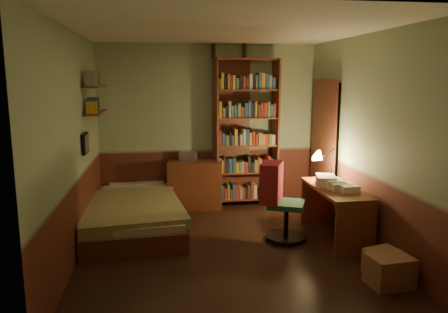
{
  "coord_description": "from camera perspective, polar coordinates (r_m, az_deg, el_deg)",
  "views": [
    {
      "loc": [
        -0.76,
        -5.04,
        2.07
      ],
      "look_at": [
        0.0,
        0.25,
        1.1
      ],
      "focal_mm": 35.0,
      "sensor_mm": 36.0,
      "label": 1
    }
  ],
  "objects": [
    {
      "name": "floor",
      "position": [
        5.5,
        0.38,
        -11.92
      ],
      "size": [
        3.5,
        4.0,
        0.02
      ],
      "primitive_type": "cube",
      "color": "black",
      "rests_on": "ground"
    },
    {
      "name": "ceiling",
      "position": [
        5.12,
        0.42,
        16.34
      ],
      "size": [
        3.5,
        4.0,
        0.02
      ],
      "primitive_type": "cube",
      "color": "silver",
      "rests_on": "wall_back"
    },
    {
      "name": "wall_back",
      "position": [
        7.13,
        -2.02,
        4.08
      ],
      "size": [
        3.5,
        0.02,
        2.6
      ],
      "primitive_type": "cube",
      "color": "gray",
      "rests_on": "ground"
    },
    {
      "name": "wall_left",
      "position": [
        5.19,
        -19.19,
        1.19
      ],
      "size": [
        0.02,
        4.0,
        2.6
      ],
      "primitive_type": "cube",
      "color": "gray",
      "rests_on": "ground"
    },
    {
      "name": "wall_right",
      "position": [
        5.69,
        18.23,
        1.99
      ],
      "size": [
        0.02,
        4.0,
        2.6
      ],
      "primitive_type": "cube",
      "color": "gray",
      "rests_on": "ground"
    },
    {
      "name": "wall_front",
      "position": [
        3.21,
        5.77,
        -3.6
      ],
      "size": [
        3.5,
        0.02,
        2.6
      ],
      "primitive_type": "cube",
      "color": "gray",
      "rests_on": "ground"
    },
    {
      "name": "doorway",
      "position": [
        6.89,
        13.03,
        1.09
      ],
      "size": [
        0.06,
        0.9,
        2.0
      ],
      "primitive_type": "cube",
      "color": "black",
      "rests_on": "ground"
    },
    {
      "name": "door_trim",
      "position": [
        6.88,
        12.75,
        1.08
      ],
      "size": [
        0.02,
        0.98,
        2.08
      ],
      "primitive_type": "cube",
      "color": "#492316",
      "rests_on": "ground"
    },
    {
      "name": "bed",
      "position": [
        6.26,
        -11.86,
        -5.93
      ],
      "size": [
        1.41,
        2.41,
        0.69
      ],
      "primitive_type": "cube",
      "rotation": [
        0.0,
        0.0,
        0.08
      ],
      "color": "olive",
      "rests_on": "ground"
    },
    {
      "name": "dresser",
      "position": [
        7.03,
        -3.75,
        -3.65
      ],
      "size": [
        0.91,
        0.55,
        0.76
      ],
      "primitive_type": "cube",
      "rotation": [
        0.0,
        0.0,
        -0.14
      ],
      "color": "#602D1B",
      "rests_on": "ground"
    },
    {
      "name": "mini_stereo",
      "position": [
        7.05,
        -4.72,
        0.11
      ],
      "size": [
        0.31,
        0.28,
        0.14
      ],
      "primitive_type": "cube",
      "rotation": [
        0.0,
        0.0,
        -0.34
      ],
      "color": "#B2B2B7",
      "rests_on": "dresser"
    },
    {
      "name": "bookshelf",
      "position": [
        7.07,
        2.85,
        3.08
      ],
      "size": [
        1.05,
        0.44,
        2.37
      ],
      "primitive_type": "cube",
      "rotation": [
        0.0,
        0.0,
        0.13
      ],
      "color": "#602D1B",
      "rests_on": "ground"
    },
    {
      "name": "bottle_left",
      "position": [
        7.06,
        -1.39,
        13.63
      ],
      "size": [
        0.07,
        0.07,
        0.23
      ],
      "primitive_type": "cylinder",
      "rotation": [
        0.0,
        0.0,
        -0.21
      ],
      "color": "black",
      "rests_on": "bookshelf"
    },
    {
      "name": "bottle_right",
      "position": [
        7.13,
        2.69,
        13.67
      ],
      "size": [
        0.07,
        0.07,
        0.25
      ],
      "primitive_type": "cylinder",
      "rotation": [
        0.0,
        0.0,
        -0.07
      ],
      "color": "black",
      "rests_on": "bookshelf"
    },
    {
      "name": "desk",
      "position": [
        5.88,
        14.3,
        -7.15
      ],
      "size": [
        0.53,
        1.27,
        0.68
      ],
      "primitive_type": "cube",
      "rotation": [
        0.0,
        0.0,
        0.0
      ],
      "color": "#602D1B",
      "rests_on": "ground"
    },
    {
      "name": "paper_stack",
      "position": [
        5.87,
        13.15,
        -3.06
      ],
      "size": [
        0.31,
        0.38,
        0.13
      ],
      "primitive_type": "cube",
      "rotation": [
        0.0,
        0.0,
        -0.26
      ],
      "color": "silver",
      "rests_on": "desk"
    },
    {
      "name": "desk_lamp",
      "position": [
        6.33,
        13.94,
        0.28
      ],
      "size": [
        0.23,
        0.23,
        0.65
      ],
      "primitive_type": "cone",
      "rotation": [
        0.0,
        0.0,
        -0.21
      ],
      "color": "black",
      "rests_on": "desk"
    },
    {
      "name": "office_chair",
      "position": [
        5.67,
        8.16,
        -6.66
      ],
      "size": [
        0.54,
        0.52,
        0.85
      ],
      "primitive_type": "cube",
      "rotation": [
        0.0,
        0.0,
        -0.42
      ],
      "color": "#224E35",
      "rests_on": "ground"
    },
    {
      "name": "red_jacket",
      "position": [
        5.31,
        7.82,
        -0.25
      ],
      "size": [
        0.27,
        0.45,
        0.51
      ],
      "primitive_type": "cube",
      "rotation": [
        0.0,
        0.0,
        -0.07
      ],
      "color": "#A5202B",
      "rests_on": "office_chair"
    },
    {
      "name": "wall_shelf_lower",
      "position": [
        6.22,
        -16.37,
        5.54
      ],
      "size": [
        0.2,
        0.9,
        0.03
      ],
      "primitive_type": "cube",
      "color": "#602D1B",
      "rests_on": "wall_left"
    },
    {
      "name": "wall_shelf_upper",
      "position": [
        6.2,
        -16.54,
        8.76
      ],
      "size": [
        0.2,
        0.9,
        0.03
      ],
      "primitive_type": "cube",
      "color": "#602D1B",
      "rests_on": "wall_left"
    },
    {
      "name": "framed_picture",
      "position": [
        5.78,
        -17.67,
        1.64
      ],
      "size": [
        0.04,
        0.32,
        0.26
      ],
      "primitive_type": "cube",
      "color": "black",
      "rests_on": "wall_left"
    },
    {
      "name": "cardboard_box_a",
      "position": [
        4.83,
        20.78,
        -13.77
      ],
      "size": [
        0.44,
        0.37,
        0.31
      ],
      "primitive_type": "cube",
      "rotation": [
        0.0,
        0.0,
        0.1
      ],
      "color": "#865E42",
      "rests_on": "ground"
    },
    {
      "name": "cardboard_box_b",
      "position": [
        5.1,
        20.12,
        -12.76
      ],
      "size": [
        0.42,
        0.38,
        0.25
      ],
      "primitive_type": "cube",
      "rotation": [
        0.0,
        0.0,
        0.27
      ],
      "color": "#865E42",
      "rests_on": "ground"
    }
  ]
}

